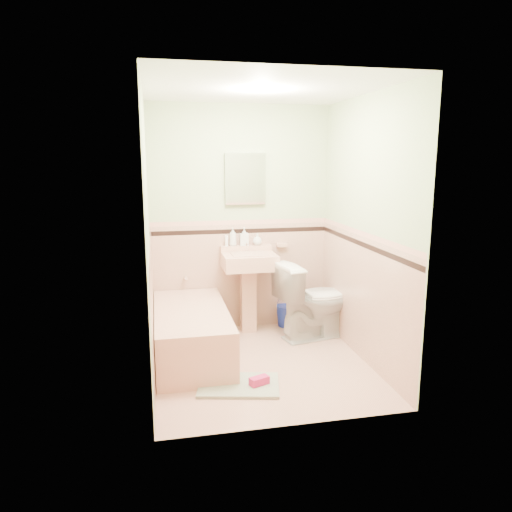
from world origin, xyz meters
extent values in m
plane|color=#D9A58E|center=(0.00, 0.00, 0.00)|extent=(2.20, 2.20, 0.00)
plane|color=white|center=(0.00, 0.00, 2.50)|extent=(2.20, 2.20, 0.00)
plane|color=beige|center=(0.00, 1.10, 1.25)|extent=(2.50, 0.00, 2.50)
plane|color=beige|center=(0.00, -1.10, 1.25)|extent=(2.50, 0.00, 2.50)
plane|color=beige|center=(-1.00, 0.00, 1.25)|extent=(0.00, 2.50, 2.50)
plane|color=beige|center=(1.00, 0.00, 1.25)|extent=(0.00, 2.50, 2.50)
plane|color=#DBAA93|center=(0.00, 1.09, 0.60)|extent=(2.00, 0.00, 2.00)
plane|color=#DBAA93|center=(0.00, -1.09, 0.60)|extent=(2.00, 0.00, 2.00)
plane|color=#DBAA93|center=(-0.99, 0.00, 0.60)|extent=(0.00, 2.20, 2.20)
plane|color=#DBAA93|center=(0.99, 0.00, 0.60)|extent=(0.00, 2.20, 2.20)
plane|color=black|center=(0.00, 1.08, 1.12)|extent=(2.00, 0.00, 2.00)
plane|color=black|center=(0.00, -1.08, 1.12)|extent=(2.00, 0.00, 2.00)
plane|color=black|center=(-0.98, 0.00, 1.12)|extent=(0.00, 2.20, 2.20)
plane|color=black|center=(0.98, 0.00, 1.12)|extent=(0.00, 2.20, 2.20)
plane|color=#D99985|center=(0.00, 1.08, 1.22)|extent=(2.00, 0.00, 2.00)
plane|color=#D99985|center=(0.00, -1.08, 1.22)|extent=(2.00, 0.00, 2.00)
plane|color=#D99985|center=(-0.98, 0.00, 1.22)|extent=(0.00, 2.20, 2.20)
plane|color=#D99985|center=(0.98, 0.00, 1.22)|extent=(0.00, 2.20, 2.20)
cube|color=tan|center=(-0.63, 0.33, 0.23)|extent=(0.70, 1.50, 0.45)
cylinder|color=silver|center=(-0.63, 1.05, 0.63)|extent=(0.04, 0.12, 0.04)
cylinder|color=silver|center=(0.05, 1.00, 0.95)|extent=(0.02, 0.02, 0.10)
cube|color=white|center=(0.05, 1.07, 1.70)|extent=(0.45, 0.04, 0.56)
cube|color=tan|center=(0.47, 1.06, 0.95)|extent=(0.12, 0.07, 0.04)
imported|color=#B2B2B2|center=(-0.10, 1.04, 1.07)|extent=(0.09, 0.09, 0.20)
imported|color=#B2B2B2|center=(0.03, 1.04, 1.07)|extent=(0.10, 0.10, 0.20)
imported|color=#B2B2B2|center=(0.18, 1.04, 1.03)|extent=(0.13, 0.13, 0.13)
cylinder|color=white|center=(-0.17, 1.04, 1.02)|extent=(0.04, 0.04, 0.12)
imported|color=white|center=(0.71, 0.58, 0.42)|extent=(0.91, 0.64, 0.85)
cube|color=gray|center=(-0.29, -0.41, 0.01)|extent=(0.76, 0.59, 0.03)
cube|color=#BF1E59|center=(-0.12, -0.46, 0.06)|extent=(0.18, 0.13, 0.07)
camera|label=1|loc=(-0.93, -4.20, 1.92)|focal=33.93mm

